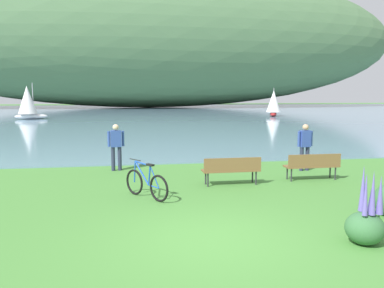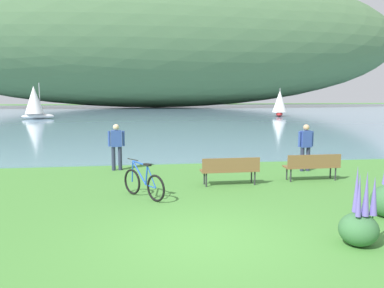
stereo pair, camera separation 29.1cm
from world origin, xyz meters
TOP-DOWN VIEW (x-y plane):
  - ground_plane at (0.00, 0.00)m, footprint 200.00×200.00m
  - bay_water at (0.00, 48.28)m, footprint 180.00×80.00m
  - distant_hillside at (2.26, 71.51)m, footprint 101.78×28.00m
  - park_bench_near_camera at (1.55, 4.42)m, footprint 1.81×0.51m
  - park_bench_further_along at (4.35, 4.69)m, footprint 1.80×0.49m
  - bicycle_leaning_near_bench at (-1.12, 3.31)m, footprint 1.10×1.46m
  - person_at_shoreline at (-2.03, 7.34)m, footprint 0.60×0.27m
  - person_on_the_grass at (4.79, 6.25)m, footprint 0.61×0.27m
  - echium_bush_closest_to_camera at (2.80, -0.64)m, footprint 0.72×0.72m
  - sailboat_nearest_to_shore at (15.83, 38.58)m, footprint 2.24×3.02m
  - sailboat_mid_bay at (-12.29, 37.50)m, footprint 3.46×2.45m

SIDE VIEW (x-z plane):
  - ground_plane at x=0.00m, z-range 0.00..0.00m
  - bay_water at x=0.00m, z-range 0.00..0.04m
  - bicycle_leaning_near_bench at x=-1.12m, z-range -0.11..0.90m
  - echium_bush_closest_to_camera at x=2.80m, z-range -0.32..1.17m
  - park_bench_near_camera at x=1.55m, z-range 0.08..0.96m
  - park_bench_further_along at x=4.35m, z-range 0.08..0.96m
  - person_at_shoreline at x=-2.03m, z-range 0.12..1.83m
  - person_on_the_grass at x=4.79m, z-range 0.12..1.83m
  - sailboat_nearest_to_shore at x=15.83m, z-range -0.06..3.37m
  - sailboat_mid_bay at x=-12.29m, z-range -0.07..3.84m
  - distant_hillside at x=2.26m, z-range 0.04..27.02m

